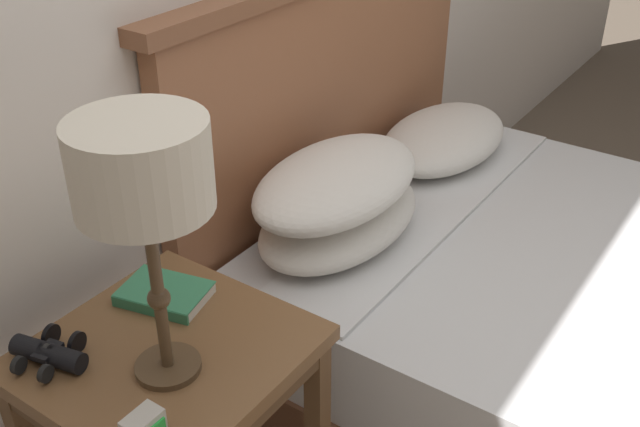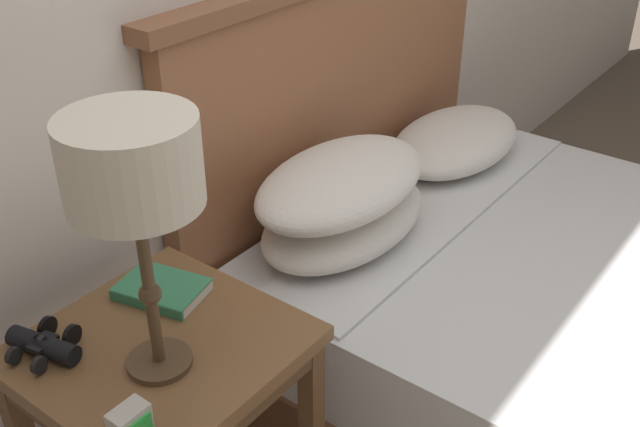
% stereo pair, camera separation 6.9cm
% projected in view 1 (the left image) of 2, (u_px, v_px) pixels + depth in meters
% --- Properties ---
extents(nightstand, '(0.52, 0.51, 0.67)m').
position_uv_depth(nightstand, '(171.00, 384.00, 1.57)').
color(nightstand, brown).
rests_on(nightstand, ground_plane).
extents(bed, '(1.57, 1.91, 1.20)m').
position_uv_depth(bed, '(563.00, 313.00, 2.20)').
color(bed, brown).
rests_on(bed, ground_plane).
extents(table_lamp, '(0.24, 0.24, 0.53)m').
position_uv_depth(table_lamp, '(142.00, 176.00, 1.25)').
color(table_lamp, '#4C3823').
rests_on(table_lamp, nightstand).
extents(book_on_nightstand, '(0.17, 0.21, 0.03)m').
position_uv_depth(book_on_nightstand, '(164.00, 294.00, 1.65)').
color(book_on_nightstand, silver).
rests_on(book_on_nightstand, nightstand).
extents(binoculars_pair, '(0.15, 0.16, 0.05)m').
position_uv_depth(binoculars_pair, '(49.00, 353.00, 1.47)').
color(binoculars_pair, black).
rests_on(binoculars_pair, nightstand).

